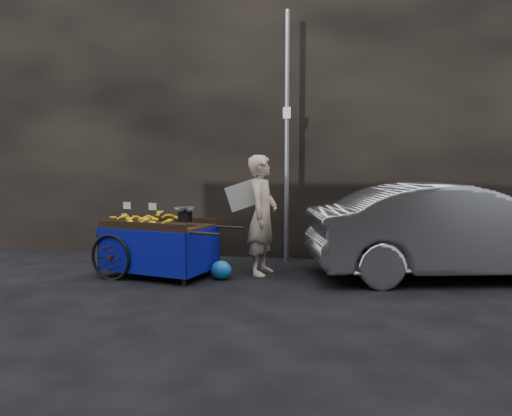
% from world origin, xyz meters
% --- Properties ---
extents(ground, '(80.00, 80.00, 0.00)m').
position_xyz_m(ground, '(0.00, 0.00, 0.00)').
color(ground, black).
rests_on(ground, ground).
extents(building_wall, '(13.50, 2.00, 5.00)m').
position_xyz_m(building_wall, '(0.39, 2.60, 2.50)').
color(building_wall, black).
rests_on(building_wall, ground).
extents(street_pole, '(0.12, 0.10, 4.00)m').
position_xyz_m(street_pole, '(0.30, 1.30, 2.01)').
color(street_pole, slate).
rests_on(street_pole, ground).
extents(banana_cart, '(2.11, 1.31, 1.07)m').
position_xyz_m(banana_cart, '(-1.40, -0.03, 0.66)').
color(banana_cart, black).
rests_on(banana_cart, ground).
extents(vendor, '(0.77, 0.68, 1.72)m').
position_xyz_m(vendor, '(0.07, 0.32, 0.86)').
color(vendor, '#C6AF93').
rests_on(vendor, ground).
extents(plastic_bag, '(0.29, 0.23, 0.26)m').
position_xyz_m(plastic_bag, '(-0.43, -0.12, 0.13)').
color(plastic_bag, blue).
rests_on(plastic_bag, ground).
extents(parked_car, '(4.23, 2.29, 1.32)m').
position_xyz_m(parked_car, '(2.74, 0.57, 0.66)').
color(parked_car, '#B2B4B9').
rests_on(parked_car, ground).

